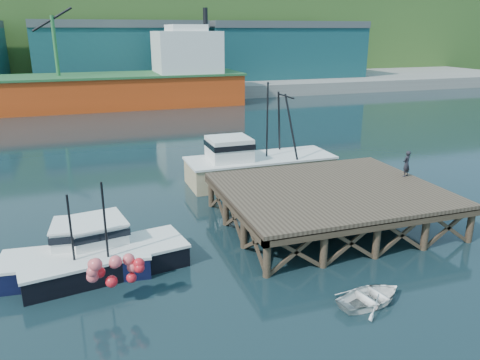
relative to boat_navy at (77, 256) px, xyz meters
name	(u,v)px	position (x,y,z in m)	size (l,w,h in m)	color
ground	(238,235)	(8.24, 1.51, -0.82)	(300.00, 300.00, 0.00)	black
wharf	(331,192)	(13.74, 1.32, 1.12)	(12.00, 10.00, 2.62)	brown
far_quay	(121,84)	(8.24, 71.51, 0.18)	(160.00, 40.00, 2.00)	gray
warehouse_mid	(121,55)	(8.24, 66.51, 5.68)	(28.00, 16.00, 9.00)	#194F52
warehouse_right	(278,52)	(38.24, 66.51, 5.68)	(30.00, 16.00, 9.00)	#194F52
cargo_ship	(71,85)	(-0.23, 49.51, 2.49)	(55.50, 10.00, 13.75)	#CF3F13
hillside	(106,29)	(8.24, 101.51, 10.18)	(220.00, 50.00, 22.00)	#2D511E
boat_navy	(77,256)	(0.00, 0.00, 0.00)	(6.75, 3.83, 4.10)	black
boat_black	(103,253)	(1.15, -0.10, 0.01)	(7.74, 6.43, 4.56)	black
trawler	(257,162)	(12.58, 10.06, 0.66)	(10.79, 3.96, 7.19)	tan
dinghy	(371,297)	(11.24, -6.56, -0.51)	(2.14, 3.00, 0.62)	white
dockworker	(406,164)	(19.14, 1.94, 2.10)	(0.58, 0.38, 1.60)	black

